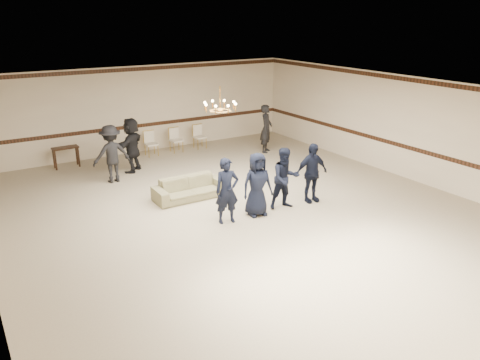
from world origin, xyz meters
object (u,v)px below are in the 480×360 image
object	(u,v)px
boy_d	(312,173)
banquet_chair_mid	(176,140)
banquet_chair_right	(200,137)
chandelier	(220,99)
boy_b	(257,184)
adult_left	(111,154)
boy_c	(285,178)
boy_a	(227,191)
console_table	(66,157)
adult_mid	(132,145)
adult_right	(266,129)
settee	(190,188)
banquet_chair_left	(151,144)

from	to	relation	value
boy_d	banquet_chair_mid	bearing A→B (deg)	105.39
banquet_chair_right	banquet_chair_mid	bearing A→B (deg)	176.27
chandelier	banquet_chair_mid	size ratio (longest dim) A/B	1.04
boy_b	adult_left	xyz separation A→B (m)	(-2.38, 4.52, 0.06)
boy_b	adult_left	size ratio (longest dim) A/B	0.93
boy_c	boy_d	bearing A→B (deg)	10.92
banquet_chair_right	boy_a	bearing A→B (deg)	-115.38
console_table	chandelier	bearing A→B (deg)	-62.88
boy_a	banquet_chair_mid	size ratio (longest dim) A/B	1.86
adult_mid	banquet_chair_mid	size ratio (longest dim) A/B	2.00
boy_b	adult_mid	bearing A→B (deg)	113.30
boy_d	adult_mid	distance (m)	6.17
adult_right	banquet_chair_mid	world-z (taller)	adult_right
chandelier	boy_d	bearing A→B (deg)	-33.39
settee	banquet_chair_mid	size ratio (longest dim) A/B	2.31
boy_b	banquet_chair_right	distance (m)	6.83
banquet_chair_right	boy_d	bearing A→B (deg)	-93.05
boy_c	settee	distance (m)	2.77
boy_a	adult_left	size ratio (longest dim) A/B	0.93
boy_b	boy_d	xyz separation A→B (m)	(1.80, 0.00, 0.00)
banquet_chair_mid	adult_left	bearing A→B (deg)	-150.83
boy_a	adult_mid	size ratio (longest dim) A/B	0.93
adult_right	console_table	bearing A→B (deg)	121.21
boy_b	banquet_chair_right	xyz separation A→B (m)	(1.72, 6.60, -0.39)
settee	console_table	distance (m)	5.35
banquet_chair_left	boy_b	bearing A→B (deg)	-87.27
adult_mid	console_table	bearing A→B (deg)	-85.11
boy_b	boy_c	bearing A→B (deg)	7.44
console_table	boy_a	bearing A→B (deg)	-72.47
boy_a	boy_b	xyz separation A→B (m)	(0.90, 0.00, 0.00)
chandelier	boy_c	bearing A→B (deg)	-49.21
chandelier	boy_a	distance (m)	2.53
settee	boy_b	bearing A→B (deg)	-64.04
boy_c	adult_mid	size ratio (longest dim) A/B	0.93
banquet_chair_left	console_table	bearing A→B (deg)	176.50
boy_d	banquet_chair_left	xyz separation A→B (m)	(-2.08, 6.60, -0.39)
adult_mid	banquet_chair_mid	xyz separation A→B (m)	(2.21, 1.38, -0.45)
adult_mid	banquet_chair_right	bearing A→B (deg)	159.51
boy_d	settee	xyz separation A→B (m)	(-2.76, 1.98, -0.53)
boy_a	banquet_chair_left	world-z (taller)	boy_a
adult_left	console_table	xyz separation A→B (m)	(-0.89, 2.28, -0.54)
boy_c	banquet_chair_mid	size ratio (longest dim) A/B	1.86
boy_d	banquet_chair_mid	distance (m)	6.70
boy_a	adult_right	size ratio (longest dim) A/B	0.93
banquet_chair_left	banquet_chair_right	distance (m)	2.00
boy_c	settee	size ratio (longest dim) A/B	0.80
adult_right	console_table	xyz separation A→B (m)	(-6.89, 1.98, -0.54)
boy_d	banquet_chair_right	world-z (taller)	boy_d
boy_a	boy_d	bearing A→B (deg)	11.38
banquet_chair_left	settee	bearing A→B (deg)	-98.06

